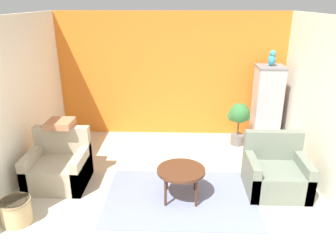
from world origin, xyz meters
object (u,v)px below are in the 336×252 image
Objects in this scene: coffee_table at (181,172)px; wicker_basket at (16,211)px; birdcage at (267,105)px; parrot at (272,59)px; armchair_left at (59,167)px; potted_plant at (239,118)px; armchair_right at (275,174)px.

wicker_basket is at bearing -163.42° from coffee_table.
birdcage is 5.22× the size of parrot.
birdcage is at bearing 35.80° from wicker_basket.
parrot reaches higher than birdcage.
coffee_table is 2.32× the size of parrot.
armchair_left is at bearing 169.25° from coffee_table.
potted_plant is at bearing -163.06° from parrot.
potted_plant reaches higher than coffee_table.
wicker_basket is (-0.21, -0.96, -0.09)m from armchair_left.
wicker_basket is at bearing -141.58° from potted_plant.
armchair_right is 2.25m from parrot.
wicker_basket is (-3.14, -2.49, -0.37)m from potted_plant.
birdcage is at bearing 81.78° from armchair_right.
armchair_right is 1.66m from potted_plant.
parrot is at bearing 81.79° from armchair_right.
parrot is (1.63, 2.04, 1.21)m from coffee_table.
armchair_right is 1.03× the size of potted_plant.
parrot is at bearing 26.08° from armchair_left.
birdcage is 4.57m from wicker_basket.
birdcage is 0.60m from potted_plant.
armchair_right is at bearing 11.11° from coffee_table.
parrot reaches higher than armchair_left.
coffee_table is at bearing -128.56° from birdcage.
birdcage is (1.63, 2.04, 0.33)m from coffee_table.
potted_plant is 4.02m from wicker_basket.
birdcage is at bearing -90.00° from parrot.
parrot is at bearing 35.82° from wicker_basket.
armchair_right is at bearing -1.42° from armchair_left.
coffee_table is 2.88m from parrot.
armchair_left is 3.31m from potted_plant.
armchair_left is 4.09m from parrot.
wicker_basket is at bearing -102.55° from armchair_left.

